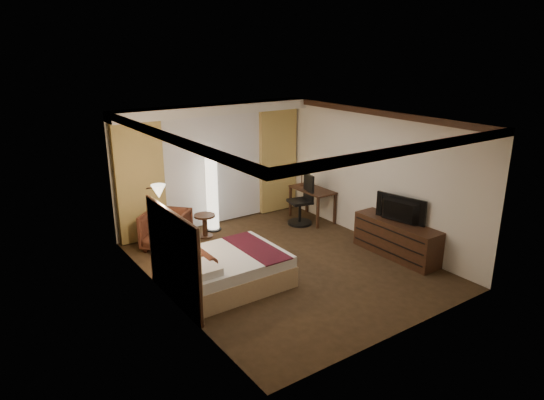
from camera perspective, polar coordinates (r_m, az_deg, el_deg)
floor at (r=9.08m, az=1.45°, el=-7.56°), size 4.50×5.50×0.01m
ceiling at (r=8.30m, az=1.60°, el=9.55°), size 4.50×5.50×0.01m
back_wall at (r=10.85m, az=-7.11°, el=4.11°), size 4.50×0.02×2.70m
left_wall at (r=7.55m, az=-12.40°, el=-2.28°), size 0.02×5.50×2.70m
right_wall at (r=10.04m, az=11.95°, el=2.75°), size 0.02×5.50×2.70m
crown_molding at (r=8.30m, az=1.59°, el=9.14°), size 4.50×5.50×0.12m
soffit at (r=10.41m, az=-6.72°, el=10.55°), size 4.50×0.50×0.20m
curtain_sheer at (r=10.81m, az=-6.89°, el=3.52°), size 2.48×0.04×2.45m
curtain_left_drape at (r=10.10m, az=-15.26°, el=2.00°), size 1.00×0.14×2.45m
curtain_right_drape at (r=11.62m, az=0.68°, el=4.66°), size 1.00×0.14×2.45m
wall_sconce at (r=8.07m, az=-13.20°, el=0.99°), size 0.24×0.24×0.24m
bed at (r=8.27m, az=-5.21°, el=-8.21°), size 1.87×1.46×0.55m
headboard at (r=7.70m, az=-11.45°, el=-6.64°), size 0.12×1.76×1.50m
armchair at (r=9.85m, az=-12.38°, el=-3.24°), size 1.12×1.13×0.85m
side_table at (r=10.34m, az=-7.90°, el=-3.02°), size 0.45×0.45×0.49m
floor_lamp at (r=10.52m, az=-7.06°, el=0.63°), size 0.34×0.34×1.62m
desk at (r=11.22m, az=4.74°, el=-0.53°), size 0.55×1.11×0.75m
desk_lamp at (r=11.37m, az=3.52°, el=2.60°), size 0.18×0.18×0.34m
office_chair at (r=10.89m, az=3.32°, el=0.02°), size 0.66×0.66×1.15m
dresser at (r=9.61m, az=14.43°, el=-4.44°), size 0.50×1.79×0.70m
television at (r=9.37m, az=14.60°, el=-0.83°), size 0.79×1.12×0.13m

